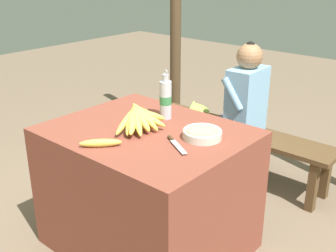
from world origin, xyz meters
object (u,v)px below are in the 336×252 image
water_bottle (166,99)px  banana_bunch_green (197,109)px  seated_vendor (241,103)px  support_post_near (176,13)px  loose_banana_front (101,143)px  serving_bowl (202,133)px  knife (174,142)px  wooden_bench (237,136)px  banana_bunch_ripe (139,118)px

water_bottle → banana_bunch_green: size_ratio=0.91×
water_bottle → seated_vendor: size_ratio=0.27×
water_bottle → support_post_near: bearing=128.0°
loose_banana_front → serving_bowl: bearing=52.7°
serving_bowl → knife: (-0.06, -0.16, -0.02)m
loose_banana_front → wooden_bench: (-0.08, 1.48, -0.46)m
water_bottle → support_post_near: 1.67m
knife → seated_vendor: (-0.30, 1.17, -0.14)m
banana_bunch_green → banana_bunch_ripe: bearing=-68.0°
banana_bunch_ripe → wooden_bench: size_ratio=0.24×
banana_bunch_green → support_post_near: support_post_near is taller
banana_bunch_ripe → water_bottle: size_ratio=1.26×
water_bottle → loose_banana_front: size_ratio=1.59×
wooden_bench → seated_vendor: 0.30m
wooden_bench → banana_bunch_green: banana_bunch_green is taller
serving_bowl → support_post_near: support_post_near is taller
serving_bowl → banana_bunch_green: bearing=128.0°
knife → banana_bunch_green: knife is taller
loose_banana_front → seated_vendor: (-0.04, 1.45, -0.16)m
banana_bunch_ripe → loose_banana_front: 0.30m
loose_banana_front → banana_bunch_green: loose_banana_front is taller
knife → banana_bunch_green: (-0.75, 1.21, -0.31)m
serving_bowl → banana_bunch_green: 1.37m
knife → seated_vendor: 1.22m
loose_banana_front → banana_bunch_green: bearing=108.2°
serving_bowl → water_bottle: size_ratio=0.71×
serving_bowl → knife: bearing=-111.7°
knife → serving_bowl: bearing=97.6°
seated_vendor → support_post_near: bearing=-22.9°
banana_bunch_ripe → seated_vendor: 1.17m
water_bottle → seated_vendor: 0.94m
water_bottle → banana_bunch_green: bearing=116.1°
banana_bunch_ripe → water_bottle: 0.25m
knife → wooden_bench: (-0.35, 1.20, -0.44)m
banana_bunch_ripe → water_bottle: water_bottle is taller
banana_bunch_ripe → support_post_near: bearing=123.8°
serving_bowl → banana_bunch_ripe: bearing=-157.6°
water_bottle → seated_vendor: bearing=90.8°
serving_bowl → seated_vendor: (-0.37, 1.01, -0.16)m
knife → water_bottle: bearing=167.4°
serving_bowl → wooden_bench: bearing=111.4°
serving_bowl → support_post_near: (-1.37, 1.40, 0.41)m
knife → seated_vendor: seated_vendor is taller
serving_bowl → banana_bunch_green: size_ratio=0.65×
banana_bunch_ripe → support_post_near: size_ratio=0.16×
banana_bunch_ripe → banana_bunch_green: (-0.48, 1.19, -0.38)m
loose_banana_front → banana_bunch_ripe: bearing=91.4°
seated_vendor → loose_banana_front: bearing=89.7°
banana_bunch_ripe → knife: bearing=-4.2°
wooden_bench → serving_bowl: bearing=-68.6°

